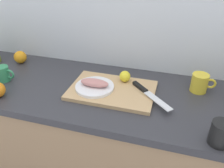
# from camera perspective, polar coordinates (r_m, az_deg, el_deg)

# --- Properties ---
(back_wall) EXTENTS (3.20, 0.05, 2.50)m
(back_wall) POSITION_cam_1_polar(r_m,az_deg,el_deg) (1.40, 2.04, 17.74)
(back_wall) COLOR silver
(back_wall) RESTS_ON ground_plane
(kitchen_counter) EXTENTS (2.00, 0.60, 0.90)m
(kitchen_counter) POSITION_cam_1_polar(r_m,az_deg,el_deg) (1.53, -1.73, -15.89)
(kitchen_counter) COLOR #9E7A56
(kitchen_counter) RESTS_ON ground_plane
(cutting_board) EXTENTS (0.45, 0.30, 0.02)m
(cutting_board) POSITION_cam_1_polar(r_m,az_deg,el_deg) (1.23, -0.00, -1.60)
(cutting_board) COLOR tan
(cutting_board) RESTS_ON kitchen_counter
(white_plate) EXTENTS (0.21, 0.21, 0.01)m
(white_plate) POSITION_cam_1_polar(r_m,az_deg,el_deg) (1.23, -4.31, -0.72)
(white_plate) COLOR white
(white_plate) RESTS_ON cutting_board
(fish_fillet) EXTENTS (0.15, 0.07, 0.04)m
(fish_fillet) POSITION_cam_1_polar(r_m,az_deg,el_deg) (1.21, -4.36, 0.31)
(fish_fillet) COLOR tan
(fish_fillet) RESTS_ON white_plate
(chef_knife) EXTENTS (0.23, 0.22, 0.02)m
(chef_knife) POSITION_cam_1_polar(r_m,az_deg,el_deg) (1.19, 8.47, -1.92)
(chef_knife) COLOR silver
(chef_knife) RESTS_ON cutting_board
(lemon_0) EXTENTS (0.06, 0.06, 0.06)m
(lemon_0) POSITION_cam_1_polar(r_m,az_deg,el_deg) (1.28, 3.22, 1.91)
(lemon_0) COLOR yellow
(lemon_0) RESTS_ON cutting_board
(coffee_mug_0) EXTENTS (0.12, 0.08, 0.10)m
(coffee_mug_0) POSITION_cam_1_polar(r_m,az_deg,el_deg) (1.00, 25.50, -11.03)
(coffee_mug_0) COLOR black
(coffee_mug_0) RESTS_ON kitchen_counter
(coffee_mug_1) EXTENTS (0.13, 0.09, 0.10)m
(coffee_mug_1) POSITION_cam_1_polar(r_m,az_deg,el_deg) (1.30, 20.94, 0.26)
(coffee_mug_1) COLOR yellow
(coffee_mug_1) RESTS_ON kitchen_counter
(coffee_mug_2) EXTENTS (0.11, 0.07, 0.09)m
(coffee_mug_2) POSITION_cam_1_polar(r_m,az_deg,el_deg) (1.45, -25.35, 2.32)
(coffee_mug_2) COLOR #338C59
(coffee_mug_2) RESTS_ON kitchen_counter
(orange_1) EXTENTS (0.08, 0.08, 0.08)m
(orange_1) POSITION_cam_1_polar(r_m,az_deg,el_deg) (1.65, -21.78, 6.22)
(orange_1) COLOR orange
(orange_1) RESTS_ON kitchen_counter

